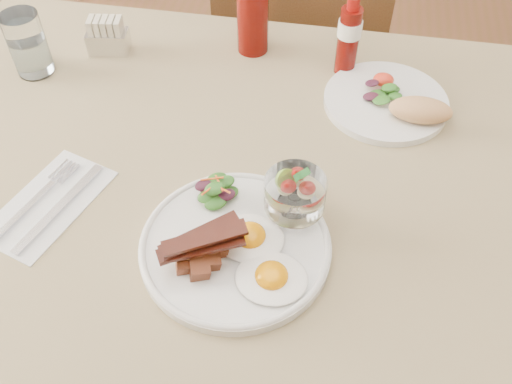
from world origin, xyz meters
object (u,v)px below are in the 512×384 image
Objects in this scene: ketchup_bottle at (253,11)px; hot_sauce_bottle at (349,37)px; water_glass at (29,47)px; second_plate at (394,103)px; table at (259,204)px; sugar_caddy at (108,37)px; chair_far at (301,52)px; fruit_cup at (295,194)px; main_plate at (235,247)px.

hot_sauce_bottle is at bearing -11.82° from ketchup_bottle.
second_plate is at bearing 0.51° from water_glass.
table is at bearing -21.54° from water_glass.
second_plate is 2.69× the size of sugar_caddy.
chair_far is (0.00, 0.66, -0.14)m from table.
ketchup_bottle reaches higher than hot_sauce_bottle.
hot_sauce_bottle is at bearing 82.93° from fruit_cup.
fruit_cup is 1.06× the size of sugar_caddy.
water_glass is (-0.69, -0.01, 0.04)m from second_plate.
chair_far is 4.03× the size of second_plate.
second_plate is at bearing -25.92° from ketchup_bottle.
chair_far is 0.82m from fruit_cup.
chair_far reaches higher than table.
chair_far reaches higher than second_plate.
fruit_cup is 0.39m from hot_sauce_bottle.
chair_far is 5.06× the size of ketchup_bottle.
water_glass is (-0.48, 0.19, 0.14)m from table.
hot_sauce_bottle reaches higher than main_plate.
second_plate is at bearing -45.83° from hot_sauce_bottle.
ketchup_bottle is at bearing 3.99° from sugar_caddy.
fruit_cup is 0.50× the size of ketchup_bottle.
water_glass reaches higher than second_plate.
water_glass is at bearing -160.33° from ketchup_bottle.
chair_far is at bearing 77.81° from ketchup_bottle.
ketchup_bottle is (-0.14, 0.43, 0.02)m from fruit_cup.
hot_sauce_bottle is (0.12, 0.29, 0.17)m from table.
chair_far is at bearing 114.53° from second_plate.
table is at bearing 125.20° from fruit_cup.
chair_far is 10.83× the size of sugar_caddy.
main_plate is at bearing -92.33° from table.
fruit_cup is 0.57m from sugar_caddy.
chair_far is at bearing 90.00° from table.
sugar_caddy is at bearing 35.68° from water_glass.
sugar_caddy reaches higher than second_plate.
table is 0.53m from water_glass.
ketchup_bottle is at bearing 154.08° from second_plate.
ketchup_bottle is 1.16× the size of hot_sauce_bottle.
chair_far is 3.32× the size of main_plate.
hot_sauce_bottle reaches higher than fruit_cup.
second_plate is at bearing -15.60° from sugar_caddy.
fruit_cup reaches higher than table.
table is 0.68m from chair_far.
chair_far is at bearing 107.65° from hot_sauce_bottle.
hot_sauce_bottle is at bearing -72.35° from chair_far.
hot_sauce_bottle is (0.19, -0.04, -0.01)m from ketchup_bottle.
fruit_cup is at bearing -97.07° from hot_sauce_bottle.
table is 10.90× the size of water_glass.
hot_sauce_bottle is at bearing 68.14° from table.
chair_far is 0.86m from main_plate.
ketchup_bottle reaches higher than chair_far.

